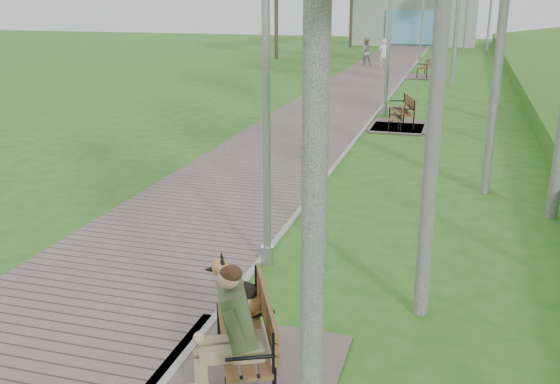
{
  "coord_description": "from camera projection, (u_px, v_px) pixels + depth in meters",
  "views": [
    {
      "loc": [
        2.81,
        -3.7,
        4.0
      ],
      "look_at": [
        0.34,
        4.77,
        1.2
      ],
      "focal_mm": 40.0,
      "sensor_mm": 36.0,
      "label": 1
    }
  ],
  "objects": [
    {
      "name": "walkway",
      "position": [
        345.0,
        97.0,
        25.48
      ],
      "size": [
        3.5,
        67.0,
        0.04
      ],
      "primitive_type": "cube",
      "color": "#71605B",
      "rests_on": "ground"
    },
    {
      "name": "kerb",
      "position": [
        388.0,
        98.0,
        25.01
      ],
      "size": [
        0.1,
        67.0,
        0.05
      ],
      "primitive_type": "cube",
      "color": "#999993",
      "rests_on": "ground"
    },
    {
      "name": "building_north",
      "position": [
        414.0,
        20.0,
        51.79
      ],
      "size": [
        10.0,
        5.2,
        4.0
      ],
      "color": "#9E9E99",
      "rests_on": "ground"
    },
    {
      "name": "bench_main",
      "position": [
        237.0,
        338.0,
        6.69
      ],
      "size": [
        1.97,
        2.19,
        1.72
      ],
      "color": "#71605B",
      "rests_on": "ground"
    },
    {
      "name": "bench_second",
      "position": [
        396.0,
        124.0,
        19.37
      ],
      "size": [
        1.56,
        1.74,
        0.96
      ],
      "color": "#71605B",
      "rests_on": "ground"
    },
    {
      "name": "bench_third",
      "position": [
        401.0,
        120.0,
        19.73
      ],
      "size": [
        1.95,
        2.17,
        1.2
      ],
      "color": "#71605B",
      "rests_on": "ground"
    },
    {
      "name": "bench_far",
      "position": [
        426.0,
        72.0,
        31.52
      ],
      "size": [
        2.05,
        2.28,
        1.26
      ],
      "color": "#71605B",
      "rests_on": "ground"
    },
    {
      "name": "lamp_post_near",
      "position": [
        266.0,
        111.0,
        8.97
      ],
      "size": [
        0.2,
        0.2,
        5.14
      ],
      "color": "#9D9FA4",
      "rests_on": "ground"
    },
    {
      "name": "lamp_post_second",
      "position": [
        389.0,
        38.0,
        20.74
      ],
      "size": [
        0.22,
        0.22,
        5.59
      ],
      "color": "#9D9FA4",
      "rests_on": "ground"
    },
    {
      "name": "lamp_post_third",
      "position": [
        422.0,
        22.0,
        34.72
      ],
      "size": [
        0.21,
        0.21,
        5.42
      ],
      "color": "#9D9FA4",
      "rests_on": "ground"
    },
    {
      "name": "pedestrian_near",
      "position": [
        384.0,
        54.0,
        35.2
      ],
      "size": [
        0.66,
        0.5,
        1.64
      ],
      "primitive_type": "imported",
      "rotation": [
        0.0,
        0.0,
        3.33
      ],
      "color": "white",
      "rests_on": "ground"
    },
    {
      "name": "pedestrian_far",
      "position": [
        365.0,
        52.0,
        36.02
      ],
      "size": [
        0.97,
        0.88,
        1.65
      ],
      "primitive_type": "imported",
      "rotation": [
        0.0,
        0.0,
        3.52
      ],
      "color": "gray",
      "rests_on": "ground"
    }
  ]
}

